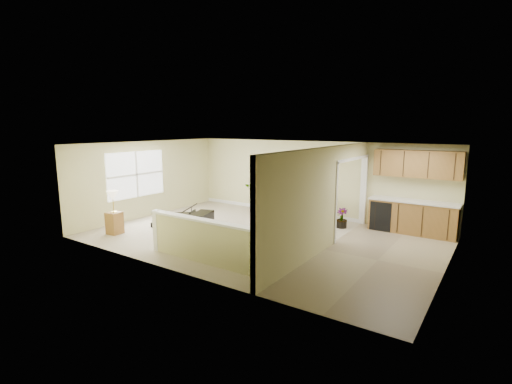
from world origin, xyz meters
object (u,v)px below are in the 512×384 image
Objects in this scene: piano at (180,207)px; piano_bench at (202,222)px; accent_table at (291,200)px; small_plant at (342,219)px; palm_plant at (264,195)px; lamp_stand at (114,216)px; loveseat at (299,209)px.

piano_bench is at bearing -40.00° from piano.
accent_table is 1.37× the size of small_plant.
palm_plant is (1.50, 2.49, 0.15)m from piano.
piano_bench is at bearing -110.27° from accent_table.
accent_table is 0.66× the size of lamp_stand.
piano_bench is 1.03× the size of accent_table.
loveseat is 0.70m from accent_table.
loveseat is 1.46m from palm_plant.
palm_plant is (0.27, 2.86, 0.38)m from piano_bench.
piano is 2.92m from palm_plant.
palm_plant reaches higher than accent_table.
piano is 3.15× the size of small_plant.
loveseat is at bearing 15.24° from piano.
piano is 1.99m from lamp_stand.
accent_table reaches higher than small_plant.
piano is 1.29× the size of palm_plant.
loveseat is 1.20× the size of palm_plant.
palm_plant reaches higher than small_plant.
small_plant is (1.45, -0.08, -0.11)m from loveseat.
palm_plant reaches higher than loveseat.
piano_bench is 1.42× the size of small_plant.
piano_bench is 0.48× the size of loveseat.
lamp_stand reaches higher than small_plant.
palm_plant is at bearing 63.84° from lamp_stand.
piano_bench is at bearing -139.97° from small_plant.
palm_plant is 2.92m from small_plant.
accent_table is 2.07m from small_plant.
lamp_stand reaches higher than loveseat.
palm_plant is at bearing 35.26° from piano.
lamp_stand is at bearing -141.00° from piano_bench.
lamp_stand reaches higher than accent_table.
piano_bench is 3.21m from loveseat.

